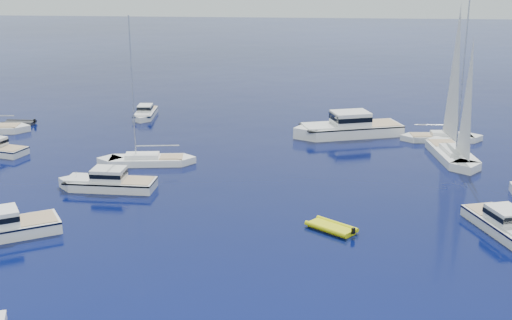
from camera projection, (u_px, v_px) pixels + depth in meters
The scene contains 9 objects.
motor_cruiser_right at pixel (505, 233), 50.73m from camera, with size 2.83×9.25×2.43m, color silver, non-canonical shape.
motor_cruiser_centre at pixel (108, 189), 60.34m from camera, with size 2.90×9.49×2.49m, color silver, non-canonical shape.
motor_cruiser_distant at pixel (348, 135), 78.29m from camera, with size 4.21×13.74×3.61m, color white, non-canonical shape.
motor_cruiser_horizon at pixel (145, 117), 87.35m from camera, with size 2.34×7.64×2.00m, color white, non-canonical shape.
sailboat_mid_l at pixel (147, 164), 67.63m from camera, with size 2.70×10.37×15.25m, color white, non-canonical shape.
sailboat_centre at pixel (441, 141), 76.14m from camera, with size 2.54×9.76×14.34m, color silver, non-canonical shape.
sailboat_sails_r at pixel (451, 158), 69.55m from camera, with size 3.21×12.35×18.15m, color white, non-canonical shape.
tender_yellow at pixel (331, 230), 51.26m from camera, with size 2.17×4.03×0.95m, color #D7DB0C, non-canonical shape.
tender_grey_far at pixel (19, 124), 83.41m from camera, with size 2.17×4.02×0.95m, color black, non-canonical shape.
Camera 1 is at (5.11, -32.62, 20.01)m, focal length 47.20 mm.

